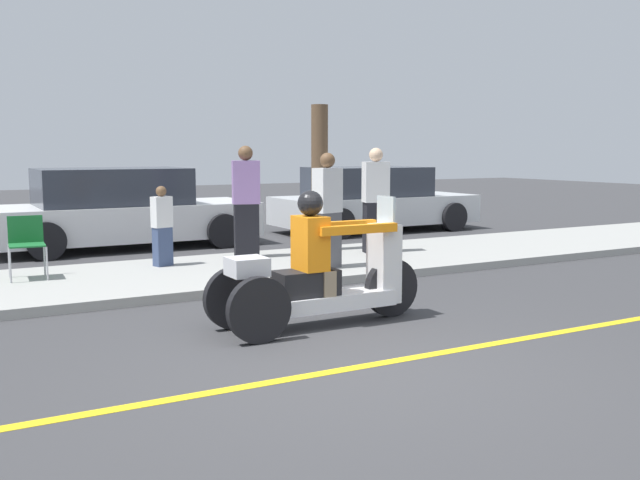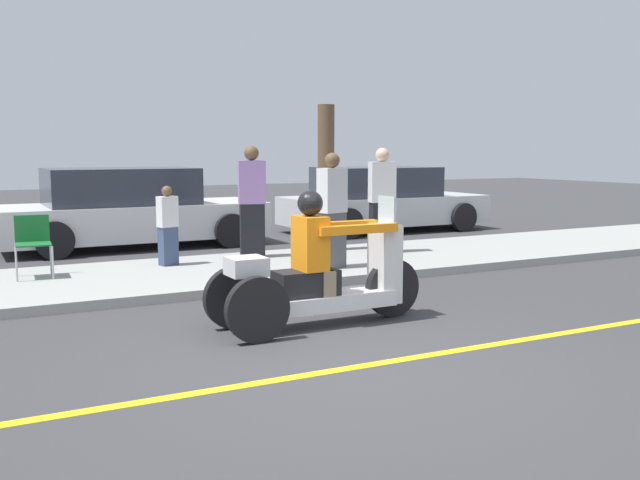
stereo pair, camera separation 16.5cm
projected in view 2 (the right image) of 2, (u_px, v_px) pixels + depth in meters
name	position (u px, v px, depth m)	size (l,w,h in m)	color
ground_plane	(352.00, 368.00, 5.95)	(60.00, 60.00, 0.00)	#38383A
lane_stripe	(395.00, 361.00, 6.15)	(24.00, 0.12, 0.01)	gold
sidewalk_strip	(187.00, 275.00, 9.99)	(28.00, 2.80, 0.12)	#9E9E99
motorcycle_trike	(319.00, 278.00, 7.32)	(2.35, 0.72, 1.41)	black
spectator_by_tree	(382.00, 202.00, 11.69)	(0.46, 0.34, 1.72)	black
spectator_with_child	(252.00, 204.00, 11.18)	(0.47, 0.36, 1.75)	black
spectator_mid_group	(168.00, 227.00, 10.43)	(0.31, 0.24, 1.17)	#38476B
spectator_far_back	(332.00, 213.00, 10.19)	(0.44, 0.33, 1.65)	#515156
folding_chair_curbside	(33.00, 239.00, 9.50)	(0.49, 0.49, 0.82)	#A5A8AD
parked_car_lot_center	(130.00, 210.00, 13.26)	(4.77, 2.11, 1.48)	silver
parked_car_lot_right	(382.00, 201.00, 15.89)	(4.54, 2.06, 1.43)	silver
tree_trunk	(326.00, 178.00, 11.91)	(0.28, 0.28, 2.43)	brown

